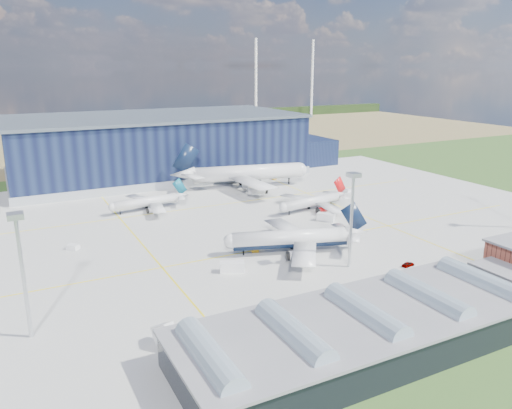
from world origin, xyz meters
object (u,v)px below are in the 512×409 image
at_px(light_mast_center, 352,205).
at_px(gse_tug_b, 255,249).
at_px(airliner_regional, 146,197).
at_px(airliner_red, 311,197).
at_px(gse_tug_c, 273,178).
at_px(gse_van_a, 232,267).
at_px(gse_van_c, 434,278).
at_px(airliner_widebody, 248,165).
at_px(hangar, 162,148).
at_px(car_b, 454,277).
at_px(gse_cart_b, 73,247).
at_px(airstair, 165,338).
at_px(light_mast_west, 21,256).
at_px(gse_cart_a, 346,190).
at_px(airliner_navy, 290,230).
at_px(gse_van_b, 326,217).
at_px(car_a, 408,264).

height_order(light_mast_center, gse_tug_b, light_mast_center).
relative_size(light_mast_center, airliner_regional, 0.81).
height_order(airliner_red, airliner_regional, airliner_red).
relative_size(light_mast_center, gse_tug_c, 7.94).
distance_m(gse_van_a, gse_van_c, 45.45).
height_order(airliner_widebody, gse_van_c, airliner_widebody).
bearing_deg(gse_van_a, airliner_widebody, -7.13).
height_order(hangar, airliner_red, hangar).
height_order(gse_tug_b, car_b, car_b).
height_order(gse_tug_c, gse_cart_b, gse_cart_b).
relative_size(gse_van_a, gse_tug_c, 1.95).
xyz_separation_m(airliner_red, gse_tug_c, (12.34, 47.53, -4.21)).
bearing_deg(airstair, light_mast_west, 128.61).
bearing_deg(light_mast_center, gse_cart_a, 53.26).
xyz_separation_m(light_mast_west, gse_tug_b, (54.77, 19.66, -14.83)).
relative_size(airliner_navy, gse_van_b, 7.17).
relative_size(airliner_widebody, gse_van_a, 9.74).
distance_m(gse_tug_b, gse_cart_b, 47.73).
xyz_separation_m(gse_van_a, car_a, (38.92, -16.43, -0.64)).
bearing_deg(light_mast_west, airstair, -34.32).
bearing_deg(gse_cart_b, airliner_navy, -72.19).
distance_m(gse_van_a, gse_cart_b, 44.89).
bearing_deg(gse_tug_b, airstair, -111.40).
height_order(airliner_red, gse_van_a, airliner_red).
bearing_deg(airliner_regional, gse_cart_b, 38.74).
bearing_deg(light_mast_west, gse_cart_a, 27.57).
height_order(airliner_widebody, gse_tug_b, airliner_widebody).
relative_size(gse_van_b, gse_van_c, 1.08).
bearing_deg(airliner_navy, airstair, 52.23).
relative_size(airliner_red, gse_van_b, 5.55).
xyz_separation_m(gse_cart_a, gse_van_b, (-28.48, -27.18, 0.58)).
bearing_deg(gse_tug_c, airliner_red, -105.17).
bearing_deg(gse_cart_a, gse_cart_b, 174.50).
distance_m(gse_tug_b, airstair, 48.11).
xyz_separation_m(airliner_red, gse_van_b, (-2.16, -11.77, -3.61)).
bearing_deg(car_a, airliner_red, -14.07).
bearing_deg(gse_tug_b, car_a, -18.40).
height_order(airliner_regional, airstair, airliner_regional).
bearing_deg(gse_cart_a, hangar, 113.51).
bearing_deg(gse_tug_c, airliner_navy, -117.06).
xyz_separation_m(gse_cart_a, airstair, (-94.50, -73.67, 0.91)).
bearing_deg(airliner_widebody, car_a, -78.93).
bearing_deg(light_mast_center, car_b, -46.67).
bearing_deg(airliner_widebody, airliner_red, -72.35).
bearing_deg(light_mast_center, gse_tug_c, 71.53).
bearing_deg(gse_cart_a, airliner_widebody, 125.97).
bearing_deg(gse_van_a, car_b, -100.96).
bearing_deg(gse_van_c, hangar, -1.79).
relative_size(hangar, gse_cart_a, 48.30).
distance_m(light_mast_west, gse_tug_c, 137.22).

